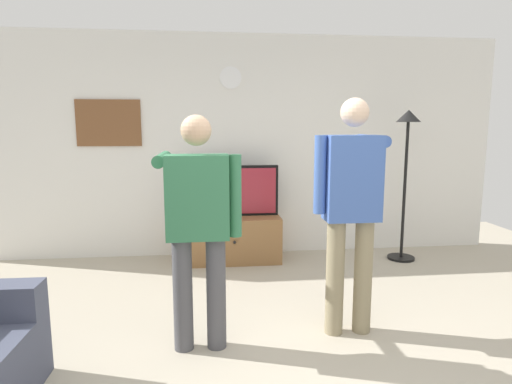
{
  "coord_description": "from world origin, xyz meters",
  "views": [
    {
      "loc": [
        -0.45,
        -2.35,
        1.61
      ],
      "look_at": [
        -0.05,
        1.2,
        1.05
      ],
      "focal_mm": 29.83,
      "sensor_mm": 36.0,
      "label": 1
    }
  ],
  "objects_px": {
    "person_standing_nearer_couch": "(351,203)",
    "wall_clock": "(231,78)",
    "framed_picture": "(109,123)",
    "person_standing_nearer_lamp": "(198,220)",
    "television": "(233,191)",
    "floor_lamp": "(407,154)",
    "tv_stand": "(233,238)"
  },
  "relations": [
    {
      "from": "person_standing_nearer_couch",
      "to": "wall_clock",
      "type": "bearing_deg",
      "value": 109.86
    },
    {
      "from": "framed_picture",
      "to": "person_standing_nearer_lamp",
      "type": "xyz_separation_m",
      "value": [
        1.08,
        -2.3,
        -0.68
      ]
    },
    {
      "from": "television",
      "to": "person_standing_nearer_lamp",
      "type": "distance_m",
      "value": 2.08
    },
    {
      "from": "person_standing_nearer_lamp",
      "to": "person_standing_nearer_couch",
      "type": "bearing_deg",
      "value": 5.71
    },
    {
      "from": "floor_lamp",
      "to": "person_standing_nearer_lamp",
      "type": "bearing_deg",
      "value": -142.7
    },
    {
      "from": "floor_lamp",
      "to": "television",
      "type": "bearing_deg",
      "value": 173.64
    },
    {
      "from": "television",
      "to": "framed_picture",
      "type": "distance_m",
      "value": 1.67
    },
    {
      "from": "person_standing_nearer_lamp",
      "to": "person_standing_nearer_couch",
      "type": "height_order",
      "value": "person_standing_nearer_couch"
    },
    {
      "from": "person_standing_nearer_lamp",
      "to": "framed_picture",
      "type": "bearing_deg",
      "value": 115.24
    },
    {
      "from": "wall_clock",
      "to": "person_standing_nearer_lamp",
      "type": "relative_size",
      "value": 0.15
    },
    {
      "from": "wall_clock",
      "to": "framed_picture",
      "type": "relative_size",
      "value": 0.35
    },
    {
      "from": "tv_stand",
      "to": "person_standing_nearer_lamp",
      "type": "distance_m",
      "value": 2.15
    },
    {
      "from": "tv_stand",
      "to": "wall_clock",
      "type": "height_order",
      "value": "wall_clock"
    },
    {
      "from": "tv_stand",
      "to": "person_standing_nearer_couch",
      "type": "bearing_deg",
      "value": -67.38
    },
    {
      "from": "wall_clock",
      "to": "floor_lamp",
      "type": "distance_m",
      "value": 2.27
    },
    {
      "from": "wall_clock",
      "to": "person_standing_nearer_lamp",
      "type": "height_order",
      "value": "wall_clock"
    },
    {
      "from": "tv_stand",
      "to": "floor_lamp",
      "type": "bearing_deg",
      "value": -5.06
    },
    {
      "from": "tv_stand",
      "to": "person_standing_nearer_lamp",
      "type": "relative_size",
      "value": 0.66
    },
    {
      "from": "wall_clock",
      "to": "person_standing_nearer_couch",
      "type": "bearing_deg",
      "value": -70.14
    },
    {
      "from": "floor_lamp",
      "to": "framed_picture",
      "type": "bearing_deg",
      "value": 172.22
    },
    {
      "from": "floor_lamp",
      "to": "person_standing_nearer_couch",
      "type": "bearing_deg",
      "value": -126.12
    },
    {
      "from": "wall_clock",
      "to": "floor_lamp",
      "type": "bearing_deg",
      "value": -13.02
    },
    {
      "from": "tv_stand",
      "to": "wall_clock",
      "type": "distance_m",
      "value": 1.93
    },
    {
      "from": "framed_picture",
      "to": "person_standing_nearer_couch",
      "type": "distance_m",
      "value": 3.18
    },
    {
      "from": "tv_stand",
      "to": "person_standing_nearer_couch",
      "type": "height_order",
      "value": "person_standing_nearer_couch"
    },
    {
      "from": "tv_stand",
      "to": "framed_picture",
      "type": "distance_m",
      "value": 2.01
    },
    {
      "from": "television",
      "to": "person_standing_nearer_lamp",
      "type": "relative_size",
      "value": 0.65
    },
    {
      "from": "television",
      "to": "framed_picture",
      "type": "bearing_deg",
      "value": 170.23
    },
    {
      "from": "television",
      "to": "person_standing_nearer_lamp",
      "type": "bearing_deg",
      "value": -99.95
    },
    {
      "from": "wall_clock",
      "to": "framed_picture",
      "type": "xyz_separation_m",
      "value": [
        -1.44,
        0.0,
        -0.54
      ]
    },
    {
      "from": "framed_picture",
      "to": "floor_lamp",
      "type": "distance_m",
      "value": 3.53
    },
    {
      "from": "framed_picture",
      "to": "person_standing_nearer_couch",
      "type": "relative_size",
      "value": 0.41
    }
  ]
}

